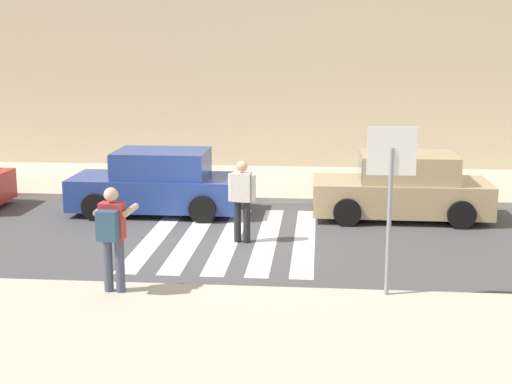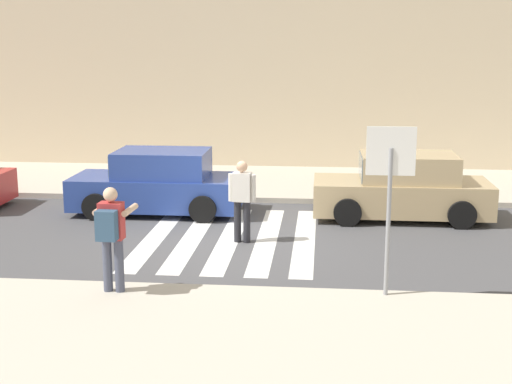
{
  "view_description": "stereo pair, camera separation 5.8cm",
  "coord_description": "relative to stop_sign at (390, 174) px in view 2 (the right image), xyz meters",
  "views": [
    {
      "loc": [
        1.89,
        -14.41,
        4.13
      ],
      "look_at": [
        0.6,
        -0.2,
        1.1
      ],
      "focal_mm": 50.0,
      "sensor_mm": 36.0,
      "label": 1
    },
    {
      "loc": [
        1.95,
        -14.4,
        4.13
      ],
      "look_at": [
        0.6,
        -0.2,
        1.1
      ],
      "focal_mm": 50.0,
      "sensor_mm": 36.0,
      "label": 2
    }
  ],
  "objects": [
    {
      "name": "ground_plane",
      "position": [
        -3.0,
        3.39,
        -2.11
      ],
      "size": [
        120.0,
        120.0,
        0.0
      ],
      "primitive_type": "plane",
      "color": "#4C4C4F"
    },
    {
      "name": "sidewalk_near",
      "position": [
        -3.0,
        -2.81,
        -2.04
      ],
      "size": [
        60.0,
        6.0,
        0.14
      ],
      "primitive_type": "cube",
      "color": "beige",
      "rests_on": "ground"
    },
    {
      "name": "sidewalk_far",
      "position": [
        -3.0,
        9.39,
        -2.04
      ],
      "size": [
        60.0,
        4.8,
        0.14
      ],
      "primitive_type": "cube",
      "color": "beige",
      "rests_on": "ground"
    },
    {
      "name": "building_facade_far",
      "position": [
        -3.0,
        13.79,
        1.05
      ],
      "size": [
        56.0,
        4.0,
        6.32
      ],
      "primitive_type": "cube",
      "color": "beige",
      "rests_on": "ground"
    },
    {
      "name": "crosswalk_stripe_0",
      "position": [
        -4.6,
        3.59,
        -2.11
      ],
      "size": [
        0.44,
        5.2,
        0.01
      ],
      "primitive_type": "cube",
      "color": "silver",
      "rests_on": "ground"
    },
    {
      "name": "crosswalk_stripe_1",
      "position": [
        -3.8,
        3.59,
        -2.11
      ],
      "size": [
        0.44,
        5.2,
        0.01
      ],
      "primitive_type": "cube",
      "color": "silver",
      "rests_on": "ground"
    },
    {
      "name": "crosswalk_stripe_2",
      "position": [
        -3.0,
        3.59,
        -2.11
      ],
      "size": [
        0.44,
        5.2,
        0.01
      ],
      "primitive_type": "cube",
      "color": "silver",
      "rests_on": "ground"
    },
    {
      "name": "crosswalk_stripe_3",
      "position": [
        -2.2,
        3.59,
        -2.11
      ],
      "size": [
        0.44,
        5.2,
        0.01
      ],
      "primitive_type": "cube",
      "color": "silver",
      "rests_on": "ground"
    },
    {
      "name": "crosswalk_stripe_4",
      "position": [
        -1.4,
        3.59,
        -2.11
      ],
      "size": [
        0.44,
        5.2,
        0.01
      ],
      "primitive_type": "cube",
      "color": "silver",
      "rests_on": "ground"
    },
    {
      "name": "stop_sign",
      "position": [
        0.0,
        0.0,
        0.0
      ],
      "size": [
        0.76,
        0.08,
        2.71
      ],
      "color": "gray",
      "rests_on": "sidewalk_near"
    },
    {
      "name": "photographer_with_backpack",
      "position": [
        -4.39,
        -0.29,
        -0.95
      ],
      "size": [
        0.61,
        0.86,
        1.72
      ],
      "color": "#474C60",
      "rests_on": "sidewalk_near"
    },
    {
      "name": "pedestrian_crossing",
      "position": [
        -2.69,
        3.28,
        -1.14
      ],
      "size": [
        0.58,
        0.29,
        1.72
      ],
      "color": "#232328",
      "rests_on": "ground"
    },
    {
      "name": "parked_car_blue",
      "position": [
        -5.02,
        5.69,
        -1.39
      ],
      "size": [
        4.1,
        1.92,
        1.55
      ],
      "color": "#284293",
      "rests_on": "ground"
    },
    {
      "name": "parked_car_tan",
      "position": [
        0.85,
        5.69,
        -1.39
      ],
      "size": [
        4.1,
        1.92,
        1.55
      ],
      "color": "tan",
      "rests_on": "ground"
    }
  ]
}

